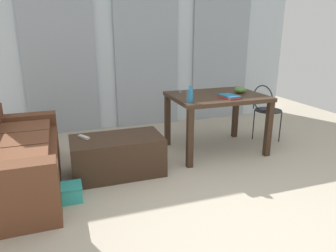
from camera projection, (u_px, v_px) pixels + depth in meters
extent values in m
plane|color=#B2A893|center=(190.00, 166.00, 3.71)|extent=(7.39, 7.39, 0.00)
cube|color=silver|center=(146.00, 51.00, 5.09)|extent=(5.32, 0.10, 2.49)
cube|color=#99A3AD|center=(60.00, 64.00, 4.64)|extent=(1.06, 0.03, 2.15)
cube|color=#99A3AD|center=(147.00, 61.00, 5.07)|extent=(1.06, 0.03, 2.15)
cube|color=#99A3AD|center=(221.00, 59.00, 5.49)|extent=(1.06, 0.03, 2.15)
cube|color=brown|center=(18.00, 168.00, 3.15)|extent=(0.81, 1.78, 0.43)
cube|color=brown|center=(21.00, 121.00, 3.77)|extent=(0.80, 0.21, 0.15)
cube|color=brown|center=(2.00, 175.00, 2.36)|extent=(0.80, 0.21, 0.15)
cube|color=brown|center=(24.00, 130.00, 3.50)|extent=(0.56, 0.44, 0.10)
cube|color=brown|center=(20.00, 143.00, 3.09)|extent=(0.56, 0.44, 0.10)
cube|color=brown|center=(14.00, 160.00, 2.67)|extent=(0.56, 0.44, 0.10)
cube|color=#382619|center=(117.00, 156.00, 3.46)|extent=(1.00, 0.55, 0.43)
cube|color=#382619|center=(217.00, 97.00, 4.00)|extent=(1.19, 0.90, 0.05)
cube|color=#382619|center=(190.00, 139.00, 3.58)|extent=(0.07, 0.07, 0.72)
cube|color=#382619|center=(268.00, 129.00, 3.92)|extent=(0.07, 0.07, 0.72)
cube|color=#382619|center=(167.00, 120.00, 4.31)|extent=(0.07, 0.07, 0.72)
cube|color=#382619|center=(235.00, 114.00, 4.65)|extent=(0.07, 0.07, 0.72)
cylinder|color=black|center=(268.00, 110.00, 4.44)|extent=(0.38, 0.38, 0.02)
cylinder|color=black|center=(280.00, 127.00, 4.45)|extent=(0.02, 0.02, 0.46)
cylinder|color=black|center=(267.00, 122.00, 4.68)|extent=(0.02, 0.02, 0.46)
cylinder|color=black|center=(267.00, 130.00, 4.33)|extent=(0.02, 0.02, 0.46)
cylinder|color=black|center=(253.00, 125.00, 4.56)|extent=(0.02, 0.02, 0.46)
torus|color=black|center=(263.00, 98.00, 4.32)|extent=(0.07, 0.37, 0.38)
cylinder|color=black|center=(271.00, 107.00, 4.21)|extent=(0.02, 0.02, 0.18)
cylinder|color=black|center=(254.00, 102.00, 4.48)|extent=(0.02, 0.02, 0.18)
cylinder|color=teal|center=(190.00, 96.00, 3.53)|extent=(0.07, 0.07, 0.16)
cylinder|color=teal|center=(190.00, 87.00, 3.50)|extent=(0.03, 0.03, 0.03)
ellipsoid|color=#477033|center=(240.00, 90.00, 4.08)|extent=(0.16, 0.16, 0.09)
cube|color=red|center=(229.00, 97.00, 3.80)|extent=(0.20, 0.28, 0.02)
cube|color=#1E668C|center=(229.00, 96.00, 3.80)|extent=(0.21, 0.27, 0.02)
cube|color=#9EA0A5|center=(180.00, 92.00, 4.18)|extent=(0.04, 0.09, 0.00)
torus|color=#3372B2|center=(180.00, 92.00, 4.12)|extent=(0.03, 0.03, 0.00)
cube|color=#9EA0A5|center=(181.00, 92.00, 4.18)|extent=(0.06, 0.08, 0.00)
torus|color=#3372B2|center=(180.00, 92.00, 4.13)|extent=(0.03, 0.03, 0.00)
cube|color=#B7B7B2|center=(84.00, 137.00, 3.37)|extent=(0.12, 0.16, 0.02)
cube|color=#33B2AD|center=(64.00, 195.00, 2.93)|extent=(0.34, 0.21, 0.13)
cube|color=teal|center=(63.00, 187.00, 2.90)|extent=(0.35, 0.22, 0.02)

